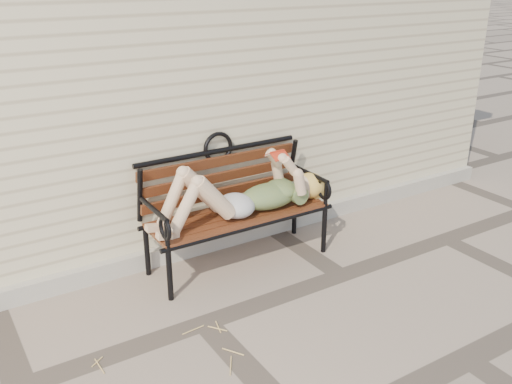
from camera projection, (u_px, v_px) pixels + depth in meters
ground at (205, 323)px, 4.05m from camera, size 80.00×80.00×0.00m
house_wall at (66, 55)px, 5.85m from camera, size 8.00×4.00×3.00m
foundation_strip at (152, 258)px, 4.78m from camera, size 8.00×0.10×0.15m
garden_bench at (232, 193)px, 4.72m from camera, size 1.66×0.66×1.07m
reading_woman at (242, 194)px, 4.61m from camera, size 1.57×0.36×0.49m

